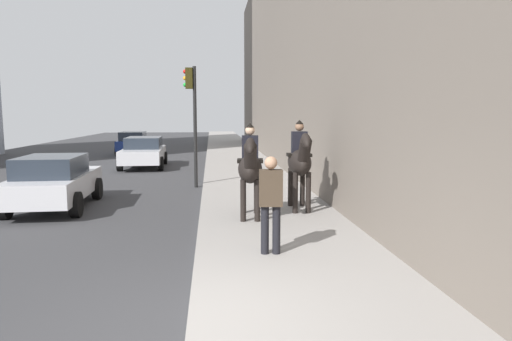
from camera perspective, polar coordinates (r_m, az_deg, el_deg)
sidewalk_slab at (r=5.84m, az=9.37°, el=-18.09°), size 120.00×3.43×0.12m
mounted_horse_near at (r=10.54m, az=-0.74°, el=0.45°), size 2.15×0.68×2.21m
mounted_horse_far at (r=11.45m, az=5.51°, el=1.22°), size 2.15×0.62×2.27m
pedestrian_greeting at (r=7.83m, az=1.86°, el=-3.50°), size 0.29×0.42×1.70m
car_near_lane at (r=22.49m, az=-13.87°, el=2.33°), size 4.51×2.14×1.44m
car_mid_lane at (r=30.14m, az=-15.08°, el=3.44°), size 4.43×2.00×1.44m
car_far_lane at (r=13.36m, az=-23.93°, el=-1.23°), size 4.03×1.99×1.44m
traffic_light_near_curb at (r=15.80m, az=-7.97°, el=7.81°), size 0.20×0.44×4.14m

